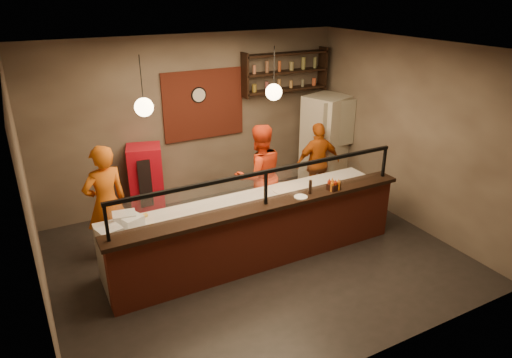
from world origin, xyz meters
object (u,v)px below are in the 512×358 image
wall_clock (198,95)px  cook_right (318,163)px  condiment_caddy (334,187)px  cook_mid (259,176)px  cook_left (106,203)px  fridge (326,142)px  pepper_mill (310,187)px  red_cooler (147,182)px  pizza_dough (289,189)px

wall_clock → cook_right: bearing=-31.1°
condiment_caddy → cook_mid: bearing=114.0°
cook_left → fridge: fridge is taller
cook_mid → fridge: (2.02, 0.83, 0.05)m
fridge → condiment_caddy: bearing=-141.9°
cook_left → cook_mid: size_ratio=1.00×
wall_clock → pepper_mill: bearing=-76.4°
cook_right → fridge: size_ratio=0.82×
condiment_caddy → cook_left: bearing=155.3°
cook_left → condiment_caddy: 3.49m
fridge → red_cooler: 3.73m
cook_right → pizza_dough: bearing=44.9°
wall_clock → condiment_caddy: wall_clock is taller
cook_left → cook_mid: bearing=163.1°
cook_mid → pepper_mill: size_ratio=8.48×
cook_left → pizza_dough: bearing=149.5°
cook_right → red_cooler: size_ratio=1.16×
wall_clock → cook_left: bearing=-147.0°
cook_left → red_cooler: (0.90, 1.05, -0.24)m
fridge → pizza_dough: (-1.84, -1.52, -0.07)m
cook_left → fridge: (4.59, 0.69, 0.05)m
fridge → pizza_dough: bearing=-158.7°
cook_mid → pepper_mill: bearing=101.5°
cook_left → condiment_caddy: bearing=141.4°
condiment_caddy → pepper_mill: 0.41m
cook_mid → cook_right: bearing=-164.7°
wall_clock → condiment_caddy: 3.17m
wall_clock → pizza_dough: (0.66, -2.18, -1.19)m
condiment_caddy → red_cooler: bearing=132.1°
condiment_caddy → pizza_dough: bearing=122.6°
fridge → pizza_dough: 2.38m
cook_mid → pizza_dough: bearing=108.0°
cook_left → pepper_mill: bearing=139.1°
cook_left → cook_right: 4.05m
pizza_dough → red_cooler: bearing=134.9°
wall_clock → condiment_caddy: (1.07, -2.82, -0.99)m
cook_mid → pepper_mill: 1.31m
cook_right → fridge: (0.55, 0.51, 0.18)m
wall_clock → pizza_dough: wall_clock is taller
wall_clock → red_cooler: bearing=-165.5°
wall_clock → condiment_caddy: bearing=-69.2°
wall_clock → cook_right: size_ratio=0.19×
pepper_mill → condiment_caddy: bearing=-7.0°
cook_left → cook_mid: (2.58, -0.13, -0.00)m
pepper_mill → cook_mid: bearing=98.3°
wall_clock → cook_mid: size_ratio=0.16×
cook_mid → fridge: bearing=-154.5°
cook_right → wall_clock: bearing=-24.2°
red_cooler → pizza_dough: red_cooler is taller
pizza_dough → cook_right: bearing=37.9°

